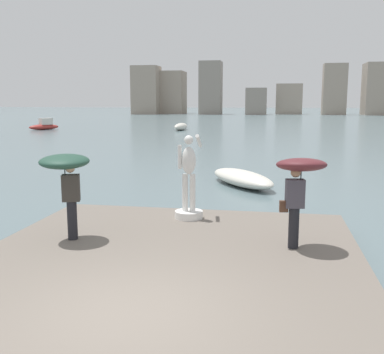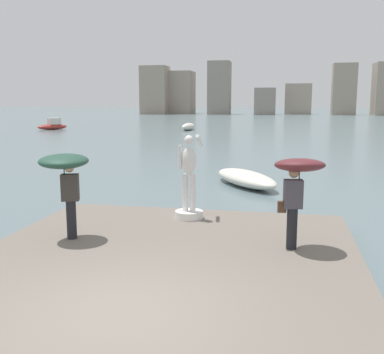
% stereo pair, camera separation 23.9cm
% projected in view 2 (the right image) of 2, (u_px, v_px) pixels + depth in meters
% --- Properties ---
extents(ground_plane, '(400.00, 400.00, 0.00)m').
position_uv_depth(ground_plane, '(260.00, 136.00, 45.55)').
color(ground_plane, slate).
extents(pier, '(7.84, 9.60, 0.40)m').
position_uv_depth(pier, '(155.00, 278.00, 8.58)').
color(pier, '#70665B').
rests_on(pier, ground).
extents(statue_white_figure, '(0.74, 0.93, 2.24)m').
position_uv_depth(statue_white_figure, '(189.00, 188.00, 12.06)').
color(statue_white_figure, white).
rests_on(statue_white_figure, pier).
extents(onlooker_left, '(1.38, 1.39, 1.95)m').
position_uv_depth(onlooker_left, '(65.00, 170.00, 10.16)').
color(onlooker_left, black).
rests_on(onlooker_left, pier).
extents(onlooker_right, '(1.20, 1.22, 1.97)m').
position_uv_depth(onlooker_right, '(298.00, 176.00, 9.45)').
color(onlooker_right, black).
rests_on(onlooker_right, pier).
extents(boat_mid, '(3.55, 4.33, 0.63)m').
position_uv_depth(boat_mid, '(246.00, 178.00, 18.98)').
color(boat_mid, silver).
rests_on(boat_mid, ground).
extents(boat_far, '(1.47, 3.99, 0.87)m').
position_uv_depth(boat_far, '(188.00, 127.00, 54.94)').
color(boat_far, silver).
rests_on(boat_far, ground).
extents(boat_rightward, '(3.26, 3.79, 1.42)m').
position_uv_depth(boat_rightward, '(53.00, 125.00, 56.23)').
color(boat_rightward, '#9E2D28').
rests_on(boat_rightward, ground).
extents(distant_skyline, '(72.27, 12.12, 13.72)m').
position_uv_depth(distant_skyline, '(279.00, 91.00, 119.07)').
color(distant_skyline, gray).
rests_on(distant_skyline, ground).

